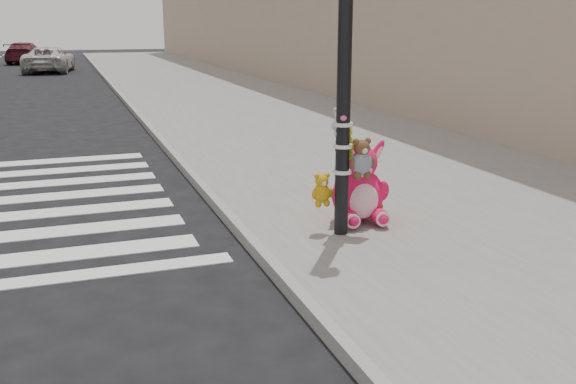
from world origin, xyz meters
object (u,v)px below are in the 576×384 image
object	(u,v)px
signal_pole	(345,101)
red_teddy	(378,205)
pink_bunny	(359,188)
car_white_near	(49,59)

from	to	relation	value
signal_pole	red_teddy	size ratio (longest dim) A/B	18.89
signal_pole	red_teddy	distance (m)	1.74
pink_bunny	red_teddy	world-z (taller)	pink_bunny
pink_bunny	car_white_near	xyz separation A→B (m)	(-3.85, 29.42, 0.09)
pink_bunny	red_teddy	bearing A→B (deg)	37.05
signal_pole	car_white_near	world-z (taller)	signal_pole
signal_pole	red_teddy	bearing A→B (deg)	37.04
signal_pole	pink_bunny	distance (m)	1.24
red_teddy	car_white_near	distance (m)	29.50
car_white_near	pink_bunny	bearing A→B (deg)	105.60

